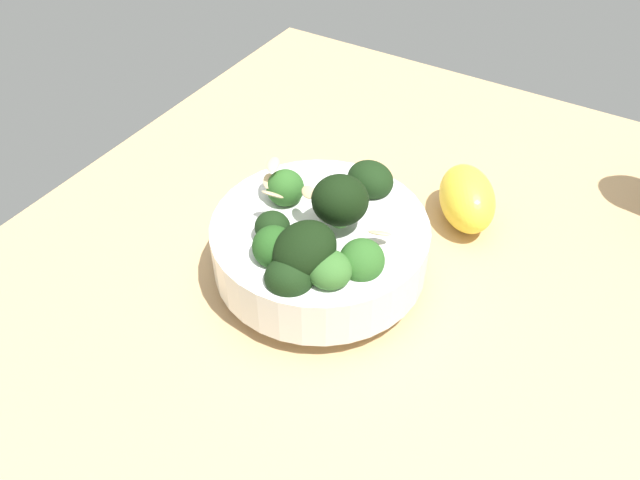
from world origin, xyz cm
name	(u,v)px	position (x,y,z in cm)	size (l,w,h in cm)	color
ground_plane	(399,275)	(0.00, 0.00, -2.07)	(66.32, 66.32, 4.14)	tan
bowl_of_broccoli	(320,242)	(5.68, -4.79, 4.14)	(18.64, 17.32, 10.92)	white
lemon_wedge	(467,198)	(-7.51, 2.62, 2.52)	(7.75, 4.76, 5.04)	yellow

